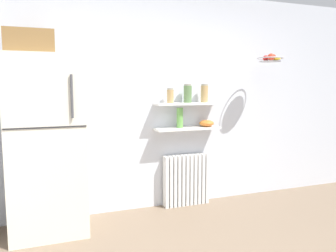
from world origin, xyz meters
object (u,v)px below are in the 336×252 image
object	(u,v)px
hanging_fruit_basket	(271,58)
storage_jar_2	(204,93)
storage_jar_1	(188,93)
vase	(180,118)
radiator	(186,180)
storage_jar_0	(170,96)
shelf_bowl	(207,123)
refrigerator	(46,141)

from	to	relation	value
hanging_fruit_basket	storage_jar_2	bearing A→B (deg)	161.43
hanging_fruit_basket	storage_jar_1	bearing A→B (deg)	165.44
storage_jar_1	hanging_fruit_basket	world-z (taller)	hanging_fruit_basket
vase	hanging_fruit_basket	distance (m)	1.33
radiator	storage_jar_1	size ratio (longest dim) A/B	2.83
storage_jar_0	shelf_bowl	size ratio (longest dim) A/B	0.97
storage_jar_0	vase	size ratio (longest dim) A/B	0.73
storage_jar_0	shelf_bowl	distance (m)	0.60
storage_jar_0	vase	distance (m)	0.30
radiator	storage_jar_0	bearing A→B (deg)	-172.39
radiator	shelf_bowl	bearing A→B (deg)	-6.56
storage_jar_1	storage_jar_0	bearing A→B (deg)	-180.00
radiator	refrigerator	bearing A→B (deg)	-171.91
storage_jar_0	storage_jar_1	bearing A→B (deg)	0.00
storage_jar_0	vase	bearing A→B (deg)	0.00
storage_jar_2	storage_jar_0	bearing A→B (deg)	-180.00
vase	radiator	bearing A→B (deg)	16.49
storage_jar_1	refrigerator	bearing A→B (deg)	-172.94
refrigerator	radiator	bearing A→B (deg)	8.09
refrigerator	storage_jar_2	distance (m)	1.92
refrigerator	storage_jar_1	world-z (taller)	refrigerator
storage_jar_1	shelf_bowl	bearing A→B (deg)	-0.00
storage_jar_2	vase	world-z (taller)	storage_jar_2
radiator	hanging_fruit_basket	xyz separation A→B (m)	(0.99, -0.29, 1.50)
storage_jar_0	storage_jar_2	xyz separation A→B (m)	(0.45, 0.00, 0.02)
refrigerator	storage_jar_0	size ratio (longest dim) A/B	11.31
storage_jar_2	shelf_bowl	xyz separation A→B (m)	(0.04, 0.00, -0.37)
storage_jar_1	hanging_fruit_basket	distance (m)	1.11
refrigerator	storage_jar_1	bearing A→B (deg)	7.06
vase	shelf_bowl	size ratio (longest dim) A/B	1.33
storage_jar_0	storage_jar_2	size ratio (longest dim) A/B	0.79
radiator	hanging_fruit_basket	bearing A→B (deg)	-16.17
radiator	storage_jar_2	xyz separation A→B (m)	(0.22, -0.03, 1.08)
storage_jar_1	shelf_bowl	xyz separation A→B (m)	(0.26, -0.00, -0.37)
storage_jar_0	hanging_fruit_basket	world-z (taller)	hanging_fruit_basket
storage_jar_1	hanging_fruit_basket	bearing A→B (deg)	-14.56
shelf_bowl	hanging_fruit_basket	distance (m)	1.11
storage_jar_2	vase	xyz separation A→B (m)	(-0.33, 0.00, -0.29)
refrigerator	shelf_bowl	distance (m)	1.91
storage_jar_1	storage_jar_2	world-z (taller)	same
radiator	storage_jar_0	world-z (taller)	storage_jar_0
vase	storage_jar_0	bearing A→B (deg)	-180.00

